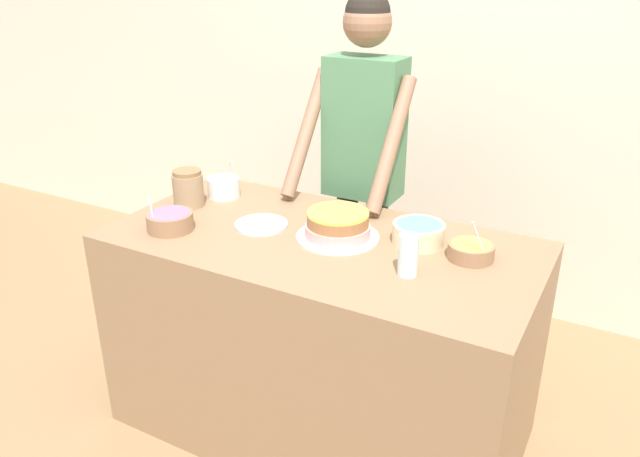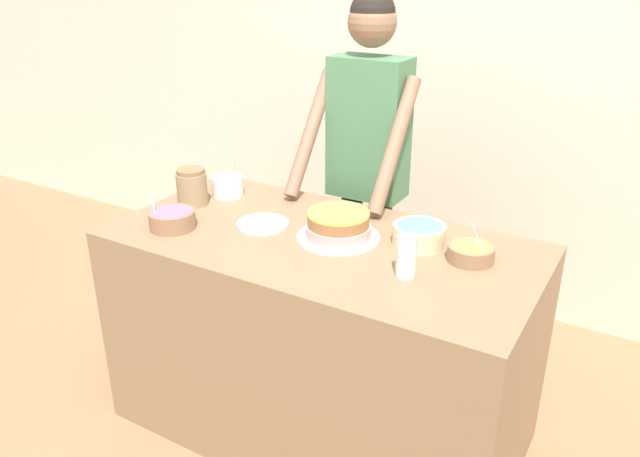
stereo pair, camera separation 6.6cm
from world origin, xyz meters
name	(u,v)px [view 2 (the right image)]	position (x,y,z in m)	size (l,w,h in m)	color
wall_back	(456,74)	(0.00, 1.84, 1.30)	(10.00, 0.05, 2.60)	beige
counter	(321,338)	(0.00, 0.41, 0.44)	(1.64, 0.83, 0.89)	#8C6B4C
person_baker	(367,144)	(-0.12, 1.03, 1.10)	(0.47, 0.48, 1.76)	#2D2D38
cake	(338,226)	(0.05, 0.46, 0.94)	(0.32, 0.32, 0.11)	silver
frosting_bowl_yellow	(471,252)	(0.55, 0.53, 0.92)	(0.17, 0.17, 0.17)	#936B4C
frosting_bowl_white	(228,185)	(-0.60, 0.62, 0.93)	(0.14, 0.14, 0.18)	white
frosting_bowl_blue	(419,234)	(0.34, 0.56, 0.93)	(0.20, 0.20, 0.08)	beige
frosting_bowl_purple	(172,219)	(-0.56, 0.21, 0.93)	(0.18, 0.18, 0.14)	#936B4C
drinking_glass	(406,256)	(0.40, 0.30, 0.96)	(0.07, 0.07, 0.15)	silver
ceramic_plate	(263,224)	(-0.27, 0.41, 0.89)	(0.21, 0.21, 0.01)	silver
stoneware_jar	(192,187)	(-0.67, 0.45, 0.97)	(0.13, 0.13, 0.16)	#9E7F5B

